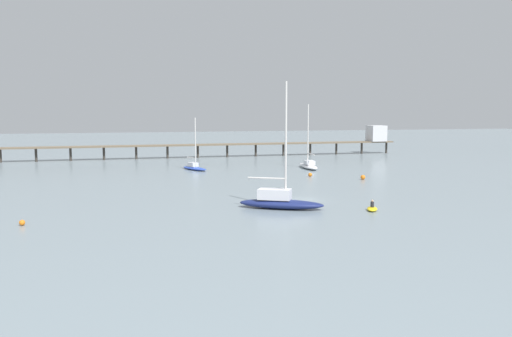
{
  "coord_description": "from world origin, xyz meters",
  "views": [
    {
      "loc": [
        -20.36,
        -55.69,
        10.26
      ],
      "look_at": [
        0.0,
        20.07,
        1.5
      ],
      "focal_mm": 36.16,
      "sensor_mm": 36.0,
      "label": 1
    }
  ],
  "objects_px": {
    "sailboat_white": "(308,165)",
    "mooring_buoy_inner": "(22,223)",
    "mooring_buoy_near": "(310,175)",
    "sailboat_navy": "(280,200)",
    "pier": "(277,141)",
    "sailboat_blue": "(194,167)",
    "dinghy_yellow": "(372,208)",
    "mooring_buoy_outer": "(363,177)"
  },
  "relations": [
    {
      "from": "pier",
      "to": "sailboat_white",
      "type": "bearing_deg",
      "value": -95.17
    },
    {
      "from": "sailboat_blue",
      "to": "dinghy_yellow",
      "type": "height_order",
      "value": "sailboat_blue"
    },
    {
      "from": "sailboat_white",
      "to": "dinghy_yellow",
      "type": "distance_m",
      "value": 39.51
    },
    {
      "from": "pier",
      "to": "sailboat_blue",
      "type": "bearing_deg",
      "value": -133.46
    },
    {
      "from": "sailboat_white",
      "to": "sailboat_navy",
      "type": "bearing_deg",
      "value": -115.28
    },
    {
      "from": "sailboat_blue",
      "to": "mooring_buoy_outer",
      "type": "xyz_separation_m",
      "value": [
        22.67,
        -19.31,
        -0.24
      ]
    },
    {
      "from": "mooring_buoy_inner",
      "to": "mooring_buoy_outer",
      "type": "relative_size",
      "value": 0.73
    },
    {
      "from": "dinghy_yellow",
      "to": "mooring_buoy_outer",
      "type": "relative_size",
      "value": 3.55
    },
    {
      "from": "mooring_buoy_outer",
      "to": "sailboat_blue",
      "type": "bearing_deg",
      "value": 139.58
    },
    {
      "from": "mooring_buoy_outer",
      "to": "mooring_buoy_inner",
      "type": "bearing_deg",
      "value": -154.96
    },
    {
      "from": "pier",
      "to": "sailboat_blue",
      "type": "xyz_separation_m",
      "value": [
        -22.59,
        -23.84,
        -2.9
      ]
    },
    {
      "from": "mooring_buoy_inner",
      "to": "sailboat_blue",
      "type": "bearing_deg",
      "value": 61.83
    },
    {
      "from": "sailboat_white",
      "to": "mooring_buoy_near",
      "type": "relative_size",
      "value": 18.76
    },
    {
      "from": "sailboat_blue",
      "to": "mooring_buoy_inner",
      "type": "distance_m",
      "value": 45.24
    },
    {
      "from": "mooring_buoy_outer",
      "to": "sailboat_white",
      "type": "bearing_deg",
      "value": 98.66
    },
    {
      "from": "mooring_buoy_near",
      "to": "mooring_buoy_outer",
      "type": "distance_m",
      "value": 8.36
    },
    {
      "from": "pier",
      "to": "mooring_buoy_outer",
      "type": "relative_size",
      "value": 123.13
    },
    {
      "from": "dinghy_yellow",
      "to": "mooring_buoy_outer",
      "type": "distance_m",
      "value": 24.56
    },
    {
      "from": "sailboat_navy",
      "to": "dinghy_yellow",
      "type": "height_order",
      "value": "sailboat_navy"
    },
    {
      "from": "pier",
      "to": "sailboat_blue",
      "type": "relative_size",
      "value": 9.69
    },
    {
      "from": "mooring_buoy_outer",
      "to": "pier",
      "type": "bearing_deg",
      "value": 90.11
    },
    {
      "from": "mooring_buoy_inner",
      "to": "mooring_buoy_outer",
      "type": "height_order",
      "value": "mooring_buoy_outer"
    },
    {
      "from": "sailboat_blue",
      "to": "mooring_buoy_outer",
      "type": "height_order",
      "value": "sailboat_blue"
    },
    {
      "from": "mooring_buoy_inner",
      "to": "pier",
      "type": "bearing_deg",
      "value": 55.41
    },
    {
      "from": "sailboat_navy",
      "to": "mooring_buoy_near",
      "type": "height_order",
      "value": "sailboat_navy"
    },
    {
      "from": "mooring_buoy_outer",
      "to": "sailboat_navy",
      "type": "bearing_deg",
      "value": -135.51
    },
    {
      "from": "pier",
      "to": "mooring_buoy_near",
      "type": "xyz_separation_m",
      "value": [
        -6.31,
        -37.77,
        -3.2
      ]
    },
    {
      "from": "sailboat_blue",
      "to": "mooring_buoy_outer",
      "type": "bearing_deg",
      "value": -40.42
    },
    {
      "from": "sailboat_blue",
      "to": "mooring_buoy_inner",
      "type": "bearing_deg",
      "value": -118.17
    },
    {
      "from": "mooring_buoy_inner",
      "to": "mooring_buoy_near",
      "type": "relative_size",
      "value": 0.86
    },
    {
      "from": "sailboat_blue",
      "to": "sailboat_white",
      "type": "xyz_separation_m",
      "value": [
        20.17,
        -2.91,
        0.08
      ]
    },
    {
      "from": "sailboat_navy",
      "to": "mooring_buoy_inner",
      "type": "relative_size",
      "value": 25.38
    },
    {
      "from": "pier",
      "to": "sailboat_navy",
      "type": "distance_m",
      "value": 64.84
    },
    {
      "from": "sailboat_white",
      "to": "mooring_buoy_inner",
      "type": "xyz_separation_m",
      "value": [
        -41.53,
        -36.97,
        -0.42
      ]
    },
    {
      "from": "pier",
      "to": "mooring_buoy_outer",
      "type": "height_order",
      "value": "pier"
    },
    {
      "from": "sailboat_white",
      "to": "mooring_buoy_near",
      "type": "bearing_deg",
      "value": -109.45
    },
    {
      "from": "sailboat_blue",
      "to": "sailboat_white",
      "type": "bearing_deg",
      "value": -8.2
    },
    {
      "from": "sailboat_blue",
      "to": "mooring_buoy_near",
      "type": "height_order",
      "value": "sailboat_blue"
    },
    {
      "from": "sailboat_navy",
      "to": "sailboat_white",
      "type": "relative_size",
      "value": 1.16
    },
    {
      "from": "sailboat_navy",
      "to": "sailboat_blue",
      "type": "relative_size",
      "value": 1.46
    },
    {
      "from": "sailboat_blue",
      "to": "mooring_buoy_inner",
      "type": "height_order",
      "value": "sailboat_blue"
    },
    {
      "from": "sailboat_blue",
      "to": "mooring_buoy_inner",
      "type": "xyz_separation_m",
      "value": [
        -21.35,
        -39.88,
        -0.34
      ]
    }
  ]
}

